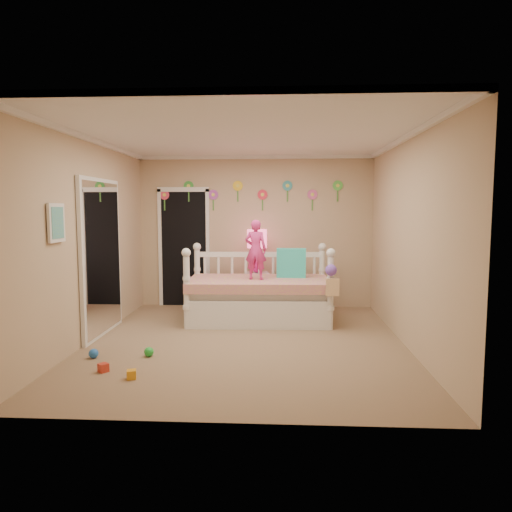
# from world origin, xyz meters

# --- Properties ---
(floor) EXTENTS (4.00, 4.50, 0.01)m
(floor) POSITION_xyz_m (0.00, 0.00, 0.00)
(floor) COLOR #7F684C
(floor) RESTS_ON ground
(ceiling) EXTENTS (4.00, 4.50, 0.01)m
(ceiling) POSITION_xyz_m (0.00, 0.00, 2.60)
(ceiling) COLOR white
(ceiling) RESTS_ON floor
(back_wall) EXTENTS (4.00, 0.01, 2.60)m
(back_wall) POSITION_xyz_m (0.00, 2.25, 1.30)
(back_wall) COLOR tan
(back_wall) RESTS_ON floor
(left_wall) EXTENTS (0.01, 4.50, 2.60)m
(left_wall) POSITION_xyz_m (-2.00, 0.00, 1.30)
(left_wall) COLOR tan
(left_wall) RESTS_ON floor
(right_wall) EXTENTS (0.01, 4.50, 2.60)m
(right_wall) POSITION_xyz_m (2.00, 0.00, 1.30)
(right_wall) COLOR tan
(right_wall) RESTS_ON floor
(crown_molding) EXTENTS (4.00, 4.50, 0.06)m
(crown_molding) POSITION_xyz_m (0.00, 0.00, 2.57)
(crown_molding) COLOR white
(crown_molding) RESTS_ON ceiling
(daybed) EXTENTS (2.18, 1.22, 1.16)m
(daybed) POSITION_xyz_m (0.11, 1.18, 0.58)
(daybed) COLOR white
(daybed) RESTS_ON floor
(pillow_turquoise) EXTENTS (0.45, 0.18, 0.44)m
(pillow_turquoise) POSITION_xyz_m (0.60, 1.34, 0.87)
(pillow_turquoise) COLOR #24B5B3
(pillow_turquoise) RESTS_ON daybed
(pillow_lime) EXTENTS (0.40, 0.17, 0.37)m
(pillow_lime) POSITION_xyz_m (0.62, 1.35, 0.83)
(pillow_lime) COLOR #B6E545
(pillow_lime) RESTS_ON daybed
(child) EXTENTS (0.36, 0.27, 0.89)m
(child) POSITION_xyz_m (0.07, 1.10, 1.09)
(child) COLOR #E6348D
(child) RESTS_ON daybed
(nightstand) EXTENTS (0.43, 0.35, 0.64)m
(nightstand) POSITION_xyz_m (0.04, 1.90, 0.32)
(nightstand) COLOR white
(nightstand) RESTS_ON floor
(table_lamp) EXTENTS (0.33, 0.33, 0.72)m
(table_lamp) POSITION_xyz_m (0.04, 1.90, 1.12)
(table_lamp) COLOR #EA1F96
(table_lamp) RESTS_ON nightstand
(closet_doorway) EXTENTS (0.90, 0.04, 2.07)m
(closet_doorway) POSITION_xyz_m (-1.25, 2.23, 1.03)
(closet_doorway) COLOR black
(closet_doorway) RESTS_ON back_wall
(flower_decals) EXTENTS (3.40, 0.02, 0.50)m
(flower_decals) POSITION_xyz_m (-0.09, 2.24, 1.94)
(flower_decals) COLOR #B2668C
(flower_decals) RESTS_ON back_wall
(mirror_closet) EXTENTS (0.07, 1.30, 2.10)m
(mirror_closet) POSITION_xyz_m (-1.96, 0.30, 1.05)
(mirror_closet) COLOR white
(mirror_closet) RESTS_ON left_wall
(wall_picture) EXTENTS (0.05, 0.34, 0.42)m
(wall_picture) POSITION_xyz_m (-1.97, -0.90, 1.55)
(wall_picture) COLOR white
(wall_picture) RESTS_ON left_wall
(hanging_bag) EXTENTS (0.20, 0.16, 0.36)m
(hanging_bag) POSITION_xyz_m (1.13, 0.59, 0.71)
(hanging_bag) COLOR beige
(hanging_bag) RESTS_ON daybed
(toy_scatter) EXTENTS (1.19, 1.49, 0.11)m
(toy_scatter) POSITION_xyz_m (-1.44, -0.70, 0.06)
(toy_scatter) COLOR #996666
(toy_scatter) RESTS_ON floor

